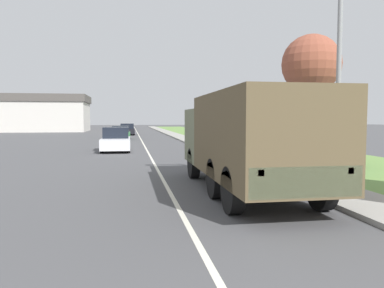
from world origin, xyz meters
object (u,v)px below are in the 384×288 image
at_px(military_truck, 247,138).
at_px(pickup_truck, 302,144).
at_px(car_second_ahead, 121,133).
at_px(car_third_ahead, 127,130).
at_px(car_nearest_ahead, 116,140).
at_px(lamp_post, 333,38).

distance_m(military_truck, pickup_truck, 8.26).
bearing_deg(car_second_ahead, military_truck, -81.77).
bearing_deg(car_third_ahead, car_second_ahead, -93.28).
bearing_deg(pickup_truck, car_third_ahead, 104.45).
height_order(car_nearest_ahead, lamp_post, lamp_post).
bearing_deg(car_nearest_ahead, car_third_ahead, 88.74).
height_order(car_second_ahead, car_third_ahead, car_third_ahead).
xyz_separation_m(car_nearest_ahead, lamp_post, (6.55, -14.88, 3.66)).
xyz_separation_m(military_truck, car_nearest_ahead, (-4.17, 14.55, -0.87)).
bearing_deg(car_second_ahead, car_nearest_ahead, -89.82).
distance_m(pickup_truck, lamp_post, 8.17).
relative_size(car_nearest_ahead, pickup_truck, 0.73).
bearing_deg(car_nearest_ahead, car_second_ahead, 90.18).
xyz_separation_m(car_second_ahead, pickup_truck, (9.09, -22.53, 0.28)).
relative_size(car_nearest_ahead, car_third_ahead, 0.95).
distance_m(military_truck, car_nearest_ahead, 15.16).
bearing_deg(military_truck, car_third_ahead, 95.22).
distance_m(car_nearest_ahead, pickup_truck, 12.02).
height_order(car_third_ahead, lamp_post, lamp_post).
height_order(car_nearest_ahead, pickup_truck, pickup_truck).
bearing_deg(military_truck, lamp_post, -7.98).
xyz_separation_m(car_third_ahead, pickup_truck, (8.49, -32.98, 0.24)).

